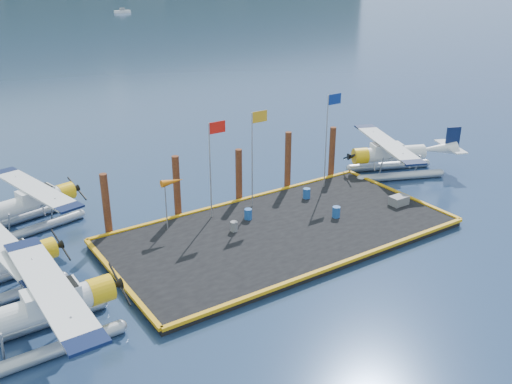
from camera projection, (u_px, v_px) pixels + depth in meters
ground at (280, 236)px, 33.76m from camera, size 4000.00×4000.00×0.00m
dock at (280, 233)px, 33.68m from camera, size 20.00×10.00×0.40m
dock_bumpers at (281, 228)px, 33.57m from camera, size 20.25×10.25×0.18m
seaplane_a at (44, 312)px, 23.91m from camera, size 8.98×9.89×3.53m
seaplane_b at (1, 267)px, 27.63m from camera, size 8.18×9.01×3.19m
seaplane_c at (31, 205)px, 34.46m from camera, size 8.45×9.17×3.25m
seaplane_d at (391, 156)px, 42.54m from camera, size 9.03×9.54×3.46m
drum_0 at (248, 214)px, 34.85m from camera, size 0.47×0.47×0.67m
drum_2 at (336, 212)px, 35.11m from camera, size 0.49×0.49×0.69m
drum_4 at (307, 193)px, 37.86m from camera, size 0.48×0.48×0.68m
drum_5 at (234, 226)px, 33.34m from camera, size 0.43×0.43×0.60m
crate at (399, 200)px, 36.91m from camera, size 1.17×0.78×0.58m
flagpole_red at (213, 155)px, 33.82m from camera, size 1.14×0.08×6.00m
flagpole_yellow at (255, 145)px, 35.31m from camera, size 1.14×0.08×6.20m
flagpole_blue at (329, 127)px, 38.30m from camera, size 1.14×0.08×6.50m
windsock at (172, 183)px, 32.87m from camera, size 1.40×0.44×3.12m
piling_0 at (106, 206)px, 32.80m from camera, size 0.44×0.44×4.00m
piling_1 at (177, 188)px, 35.06m from camera, size 0.44×0.44×4.20m
piling_2 at (239, 177)px, 37.44m from camera, size 0.44×0.44×3.80m
piling_3 at (288, 162)px, 39.39m from camera, size 0.44×0.44×4.30m
piling_4 at (332, 154)px, 41.49m from camera, size 0.44×0.44×4.00m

